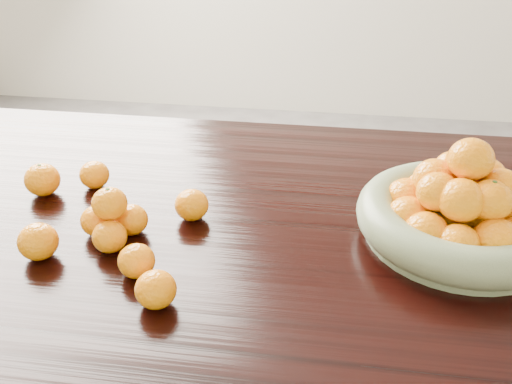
# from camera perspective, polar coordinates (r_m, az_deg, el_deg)

# --- Properties ---
(dining_table) EXTENTS (2.00, 1.00, 0.75)m
(dining_table) POSITION_cam_1_polar(r_m,az_deg,el_deg) (1.17, -0.40, -6.68)
(dining_table) COLOR black
(dining_table) RESTS_ON ground
(fruit_bowl) EXTENTS (0.38, 0.38, 0.20)m
(fruit_bowl) POSITION_cam_1_polar(r_m,az_deg,el_deg) (1.11, 19.82, -1.95)
(fruit_bowl) COLOR gray
(fruit_bowl) RESTS_ON dining_table
(orange_pyramid) EXTENTS (0.13, 0.12, 0.11)m
(orange_pyramid) POSITION_cam_1_polar(r_m,az_deg,el_deg) (1.08, -14.20, -2.71)
(orange_pyramid) COLOR #FF9307
(orange_pyramid) RESTS_ON dining_table
(loose_orange_0) EXTENTS (0.07, 0.07, 0.07)m
(loose_orange_0) POSITION_cam_1_polar(r_m,az_deg,el_deg) (1.28, -20.58, 1.17)
(loose_orange_0) COLOR #FF9307
(loose_orange_0) RESTS_ON dining_table
(loose_orange_1) EXTENTS (0.06, 0.06, 0.06)m
(loose_orange_1) POSITION_cam_1_polar(r_m,az_deg,el_deg) (0.99, -11.86, -6.76)
(loose_orange_1) COLOR #FF9307
(loose_orange_1) RESTS_ON dining_table
(loose_orange_2) EXTENTS (0.07, 0.07, 0.06)m
(loose_orange_2) POSITION_cam_1_polar(r_m,az_deg,el_deg) (0.92, -9.99, -9.58)
(loose_orange_2) COLOR #FF9307
(loose_orange_2) RESTS_ON dining_table
(loose_orange_3) EXTENTS (0.06, 0.06, 0.06)m
(loose_orange_3) POSITION_cam_1_polar(r_m,az_deg,el_deg) (1.28, -15.86, 1.68)
(loose_orange_3) COLOR #FF9307
(loose_orange_3) RESTS_ON dining_table
(loose_orange_4) EXTENTS (0.07, 0.07, 0.07)m
(loose_orange_4) POSITION_cam_1_polar(r_m,az_deg,el_deg) (1.08, -20.95, -4.65)
(loose_orange_4) COLOR #FF9307
(loose_orange_4) RESTS_ON dining_table
(loose_orange_5) EXTENTS (0.07, 0.07, 0.06)m
(loose_orange_5) POSITION_cam_1_polar(r_m,az_deg,el_deg) (1.12, -6.46, -1.29)
(loose_orange_5) COLOR #FF9307
(loose_orange_5) RESTS_ON dining_table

